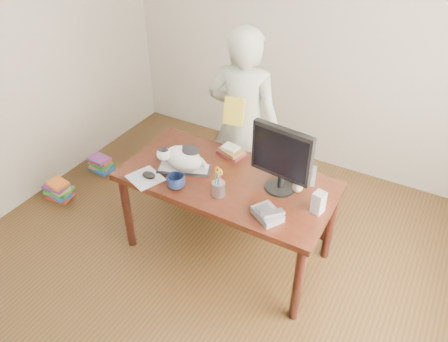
% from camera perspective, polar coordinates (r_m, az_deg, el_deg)
% --- Properties ---
extents(room, '(4.50, 4.50, 4.50)m').
position_cam_1_polar(room, '(2.49, -6.26, 2.82)').
color(room, black).
rests_on(room, ground).
extents(desk, '(1.60, 0.80, 0.75)m').
position_cam_1_polar(desk, '(3.40, 1.07, -2.27)').
color(desk, black).
rests_on(desk, ground).
extents(keyboard, '(0.43, 0.29, 0.02)m').
position_cam_1_polar(keyboard, '(3.35, -5.24, 0.30)').
color(keyboard, black).
rests_on(keyboard, desk).
extents(cat, '(0.38, 0.29, 0.22)m').
position_cam_1_polar(cat, '(3.29, -5.56, 1.79)').
color(cat, white).
rests_on(cat, keyboard).
extents(monitor, '(0.45, 0.24, 0.51)m').
position_cam_1_polar(monitor, '(3.00, 7.53, 1.86)').
color(monitor, black).
rests_on(monitor, desk).
extents(pen_cup, '(0.12, 0.12, 0.24)m').
position_cam_1_polar(pen_cup, '(3.06, -0.72, -2.13)').
color(pen_cup, '#939398').
rests_on(pen_cup, desk).
extents(mousepad, '(0.30, 0.29, 0.01)m').
position_cam_1_polar(mousepad, '(3.31, -10.24, -0.89)').
color(mousepad, silver).
rests_on(mousepad, desk).
extents(mouse, '(0.13, 0.10, 0.04)m').
position_cam_1_polar(mouse, '(3.29, -9.79, -0.51)').
color(mouse, black).
rests_on(mouse, mousepad).
extents(coffee_mug, '(0.19, 0.19, 0.11)m').
position_cam_1_polar(coffee_mug, '(3.15, -6.30, -1.39)').
color(coffee_mug, black).
rests_on(coffee_mug, desk).
extents(phone, '(0.25, 0.23, 0.09)m').
position_cam_1_polar(phone, '(2.91, 5.76, -5.59)').
color(phone, '#5A5A5E').
rests_on(phone, desk).
extents(speaker, '(0.09, 0.09, 0.16)m').
position_cam_1_polar(speaker, '(2.98, 12.25, -4.04)').
color(speaker, '#9A9A9D').
rests_on(speaker, desk).
extents(baseball, '(0.08, 0.08, 0.08)m').
position_cam_1_polar(baseball, '(3.15, 9.58, -2.11)').
color(baseball, beige).
rests_on(baseball, desk).
extents(book_stack, '(0.23, 0.19, 0.07)m').
position_cam_1_polar(book_stack, '(3.49, 0.96, 2.55)').
color(book_stack, '#52151A').
rests_on(book_stack, desk).
extents(calculator, '(0.19, 0.23, 0.06)m').
position_cam_1_polar(calculator, '(3.30, 10.64, -0.50)').
color(calculator, '#5A5A5E').
rests_on(calculator, desk).
extents(person, '(0.68, 0.51, 1.70)m').
position_cam_1_polar(person, '(3.74, 2.53, 6.18)').
color(person, beige).
rests_on(person, ground).
extents(held_book, '(0.17, 0.12, 0.22)m').
position_cam_1_polar(held_book, '(3.51, 1.32, 7.82)').
color(held_book, gold).
rests_on(held_book, person).
extents(book_pile_a, '(0.27, 0.22, 0.18)m').
position_cam_1_polar(book_pile_a, '(4.50, -20.80, -2.34)').
color(book_pile_a, red).
rests_on(book_pile_a, ground).
extents(book_pile_b, '(0.26, 0.20, 0.15)m').
position_cam_1_polar(book_pile_b, '(4.77, -15.81, 0.92)').
color(book_pile_b, '#184893').
rests_on(book_pile_b, ground).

